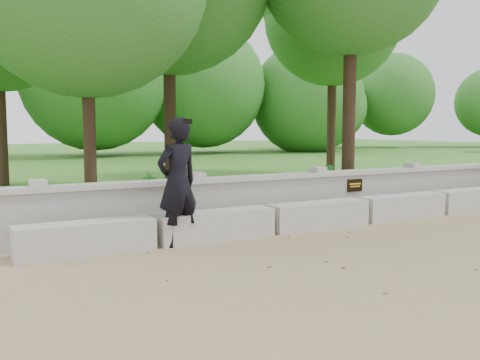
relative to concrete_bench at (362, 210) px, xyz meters
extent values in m
plane|color=#907B58|center=(0.00, -1.90, -0.22)|extent=(80.00, 80.00, 0.00)
cube|color=#2A611E|center=(0.00, 12.10, -0.10)|extent=(40.00, 22.00, 0.25)
cube|color=beige|center=(-5.00, 0.00, 0.00)|extent=(1.90, 0.45, 0.45)
cube|color=beige|center=(-3.00, 0.00, 0.00)|extent=(1.90, 0.45, 0.45)
cube|color=beige|center=(-1.00, 0.00, 0.00)|extent=(1.90, 0.45, 0.45)
cube|color=beige|center=(1.00, 0.00, 0.00)|extent=(1.90, 0.45, 0.45)
cube|color=beige|center=(3.00, 0.00, 0.00)|extent=(1.90, 0.45, 0.45)
cube|color=#B1AFA7|center=(0.00, 0.70, 0.18)|extent=(12.50, 0.25, 0.82)
cube|color=beige|center=(0.00, 0.70, 0.64)|extent=(12.50, 0.35, 0.08)
cube|color=black|center=(0.30, 0.56, 0.40)|extent=(0.36, 0.02, 0.24)
imported|color=black|center=(-3.69, -0.13, 0.72)|extent=(0.78, 0.61, 1.89)
cube|color=black|center=(-3.69, -0.51, 1.60)|extent=(0.14, 0.06, 0.07)
cylinder|color=#382619|center=(-5.32, 7.52, 1.82)|extent=(0.24, 0.24, 3.59)
cylinder|color=#382619|center=(-4.39, 2.20, 1.67)|extent=(0.22, 0.22, 3.28)
cylinder|color=#382619|center=(-2.04, 4.29, 2.09)|extent=(0.28, 0.28, 4.13)
cylinder|color=#382619|center=(1.52, 2.20, 2.22)|extent=(0.30, 0.30, 4.39)
cylinder|color=#382619|center=(4.08, 6.02, 2.05)|extent=(0.27, 0.27, 4.05)
sphere|color=#2B591D|center=(4.08, 6.02, 5.25)|extent=(4.28, 4.28, 4.28)
imported|color=#267128|center=(-3.23, 2.33, 0.34)|extent=(0.38, 0.30, 0.62)
imported|color=#267128|center=(1.08, 2.23, 0.35)|extent=(0.46, 0.44, 0.65)
imported|color=#267128|center=(3.99, 2.52, 0.31)|extent=(0.67, 0.69, 0.58)
camera|label=1|loc=(-6.67, -7.37, 1.53)|focal=40.00mm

